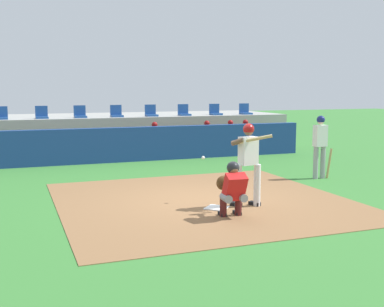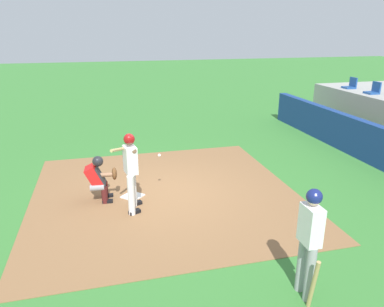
# 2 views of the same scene
# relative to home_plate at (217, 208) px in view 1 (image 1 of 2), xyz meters

# --- Properties ---
(ground_plane) EXTENTS (80.00, 80.00, 0.00)m
(ground_plane) POSITION_rel_home_plate_xyz_m (0.00, 0.80, -0.02)
(ground_plane) COLOR #387A33
(dirt_infield) EXTENTS (6.40, 6.40, 0.01)m
(dirt_infield) POSITION_rel_home_plate_xyz_m (0.00, 0.80, -0.02)
(dirt_infield) COLOR olive
(dirt_infield) RESTS_ON ground
(home_plate) EXTENTS (0.62, 0.62, 0.02)m
(home_plate) POSITION_rel_home_plate_xyz_m (0.00, 0.00, 0.00)
(home_plate) COLOR white
(home_plate) RESTS_ON dirt_infield
(batter_at_plate) EXTENTS (0.78, 0.66, 1.80)m
(batter_at_plate) POSITION_rel_home_plate_xyz_m (0.69, -0.05, 1.01)
(batter_at_plate) COLOR silver
(batter_at_plate) RESTS_ON ground
(catcher_crouched) EXTENTS (0.50, 1.81, 1.13)m
(catcher_crouched) POSITION_rel_home_plate_xyz_m (0.01, -0.74, 0.59)
(catcher_crouched) COLOR gray
(catcher_crouched) RESTS_ON ground
(on_deck_batter) EXTENTS (0.58, 0.23, 1.79)m
(on_deck_batter) POSITION_rel_home_plate_xyz_m (4.14, 2.23, 1.00)
(on_deck_batter) COLOR #99999E
(on_deck_batter) RESTS_ON ground
(dugout_wall) EXTENTS (13.00, 0.30, 1.20)m
(dugout_wall) POSITION_rel_home_plate_xyz_m (0.00, 7.30, 0.58)
(dugout_wall) COLOR navy
(dugout_wall) RESTS_ON ground
(dugout_bench) EXTENTS (11.80, 0.44, 0.45)m
(dugout_bench) POSITION_rel_home_plate_xyz_m (0.00, 8.30, 0.20)
(dugout_bench) COLOR olive
(dugout_bench) RESTS_ON ground
(dugout_player_0) EXTENTS (0.49, 0.70, 1.30)m
(dugout_player_0) POSITION_rel_home_plate_xyz_m (1.04, 8.14, 0.65)
(dugout_player_0) COLOR #939399
(dugout_player_0) RESTS_ON ground
(dugout_player_1) EXTENTS (0.49, 0.70, 1.30)m
(dugout_player_1) POSITION_rel_home_plate_xyz_m (3.16, 8.14, 0.65)
(dugout_player_1) COLOR #939399
(dugout_player_1) RESTS_ON ground
(dugout_player_2) EXTENTS (0.49, 0.70, 1.30)m
(dugout_player_2) POSITION_rel_home_plate_xyz_m (4.17, 8.14, 0.65)
(dugout_player_2) COLOR #939399
(dugout_player_2) RESTS_ON ground
(dugout_player_3) EXTENTS (0.49, 0.70, 1.30)m
(dugout_player_3) POSITION_rel_home_plate_xyz_m (4.83, 8.14, 0.65)
(dugout_player_3) COLOR #939399
(dugout_player_3) RESTS_ON ground
(stands_platform) EXTENTS (15.00, 4.40, 1.40)m
(stands_platform) POSITION_rel_home_plate_xyz_m (0.00, 11.70, 0.68)
(stands_platform) COLOR #9E9E99
(stands_platform) RESTS_ON ground
(stadium_seat_1) EXTENTS (0.46, 0.46, 0.48)m
(stadium_seat_1) POSITION_rel_home_plate_xyz_m (-4.33, 10.18, 1.51)
(stadium_seat_1) COLOR #1E478C
(stadium_seat_1) RESTS_ON stands_platform
(stadium_seat_2) EXTENTS (0.46, 0.46, 0.48)m
(stadium_seat_2) POSITION_rel_home_plate_xyz_m (-2.89, 10.18, 1.51)
(stadium_seat_2) COLOR #1E478C
(stadium_seat_2) RESTS_ON stands_platform
(stadium_seat_3) EXTENTS (0.46, 0.46, 0.48)m
(stadium_seat_3) POSITION_rel_home_plate_xyz_m (-1.44, 10.18, 1.51)
(stadium_seat_3) COLOR #1E478C
(stadium_seat_3) RESTS_ON stands_platform
(stadium_seat_4) EXTENTS (0.46, 0.46, 0.48)m
(stadium_seat_4) POSITION_rel_home_plate_xyz_m (0.00, 10.18, 1.51)
(stadium_seat_4) COLOR #1E478C
(stadium_seat_4) RESTS_ON stands_platform
(stadium_seat_5) EXTENTS (0.46, 0.46, 0.48)m
(stadium_seat_5) POSITION_rel_home_plate_xyz_m (1.44, 10.18, 1.51)
(stadium_seat_5) COLOR #1E478C
(stadium_seat_5) RESTS_ON stands_platform
(stadium_seat_6) EXTENTS (0.46, 0.46, 0.48)m
(stadium_seat_6) POSITION_rel_home_plate_xyz_m (2.89, 10.18, 1.51)
(stadium_seat_6) COLOR #1E478C
(stadium_seat_6) RESTS_ON stands_platform
(stadium_seat_7) EXTENTS (0.46, 0.46, 0.48)m
(stadium_seat_7) POSITION_rel_home_plate_xyz_m (4.33, 10.18, 1.51)
(stadium_seat_7) COLOR #1E478C
(stadium_seat_7) RESTS_ON stands_platform
(stadium_seat_8) EXTENTS (0.46, 0.46, 0.48)m
(stadium_seat_8) POSITION_rel_home_plate_xyz_m (5.78, 10.18, 1.51)
(stadium_seat_8) COLOR #1E478C
(stadium_seat_8) RESTS_ON stands_platform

